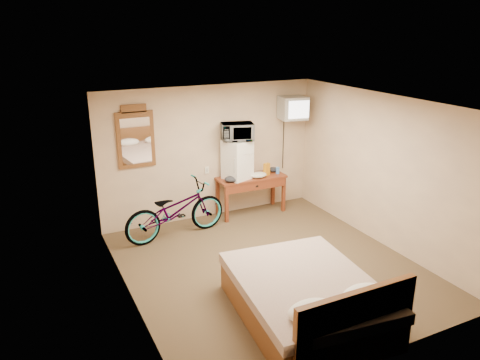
{
  "coord_description": "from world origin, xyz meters",
  "views": [
    {
      "loc": [
        -3.22,
        -5.52,
        3.54
      ],
      "look_at": [
        -0.15,
        0.74,
        1.2
      ],
      "focal_mm": 35.0,
      "sensor_mm": 36.0,
      "label": 1
    }
  ],
  "objects": [
    {
      "name": "blue_cup",
      "position": [
        1.28,
        1.97,
        0.81
      ],
      "size": [
        0.07,
        0.07,
        0.13
      ],
      "primitive_type": "cylinder",
      "color": "#4182E0",
      "rests_on": "desk"
    },
    {
      "name": "bicycle",
      "position": [
        -0.93,
        1.67,
        0.49
      ],
      "size": [
        1.91,
        0.87,
        0.97
      ],
      "primitive_type": "imported",
      "rotation": [
        0.0,
        0.0,
        1.7
      ],
      "color": "black",
      "rests_on": "floor"
    },
    {
      "name": "room",
      "position": [
        -0.0,
        0.0,
        1.25
      ],
      "size": [
        4.6,
        4.64,
        2.5
      ],
      "color": "#4A3825",
      "rests_on": "ground"
    },
    {
      "name": "wall_mirror",
      "position": [
        -1.38,
        2.27,
        1.69
      ],
      "size": [
        0.65,
        0.04,
        1.1
      ],
      "color": "brown",
      "rests_on": "room"
    },
    {
      "name": "mini_fridge",
      "position": [
        0.45,
        2.06,
        1.12
      ],
      "size": [
        0.57,
        0.56,
        0.74
      ],
      "color": "white",
      "rests_on": "desk"
    },
    {
      "name": "cloth_cream",
      "position": [
        0.82,
        1.92,
        0.8
      ],
      "size": [
        0.33,
        0.26,
        0.1
      ],
      "primitive_type": "ellipsoid",
      "color": "silver",
      "rests_on": "desk"
    },
    {
      "name": "cloth_dark_b",
      "position": [
        1.26,
        2.11,
        0.8
      ],
      "size": [
        0.21,
        0.17,
        0.09
      ],
      "primitive_type": "ellipsoid",
      "color": "black",
      "rests_on": "desk"
    },
    {
      "name": "desk",
      "position": [
        0.73,
        2.0,
        0.63
      ],
      "size": [
        1.34,
        0.55,
        0.75
      ],
      "color": "brown",
      "rests_on": "floor"
    },
    {
      "name": "microwave",
      "position": [
        0.45,
        2.06,
        1.65
      ],
      "size": [
        0.66,
        0.53,
        0.32
      ],
      "primitive_type": "imported",
      "rotation": [
        0.0,
        0.0,
        -0.27
      ],
      "color": "white",
      "rests_on": "mini_fridge"
    },
    {
      "name": "bed",
      "position": [
        -0.24,
        -1.37,
        0.29
      ],
      "size": [
        1.81,
        2.27,
        0.9
      ],
      "color": "brown",
      "rests_on": "floor"
    },
    {
      "name": "crt_television",
      "position": [
        1.61,
        2.02,
        2.01
      ],
      "size": [
        0.55,
        0.62,
        0.43
      ],
      "color": "black",
      "rests_on": "room"
    },
    {
      "name": "cloth_dark_a",
      "position": [
        0.27,
        1.91,
        0.81
      ],
      "size": [
        0.3,
        0.22,
        0.11
      ],
      "primitive_type": "ellipsoid",
      "color": "black",
      "rests_on": "desk"
    },
    {
      "name": "snack_bag",
      "position": [
        1.03,
        1.97,
        0.87
      ],
      "size": [
        0.14,
        0.11,
        0.24
      ],
      "primitive_type": "cube",
      "rotation": [
        0.0,
        0.0,
        0.35
      ],
      "color": "orange",
      "rests_on": "desk"
    }
  ]
}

